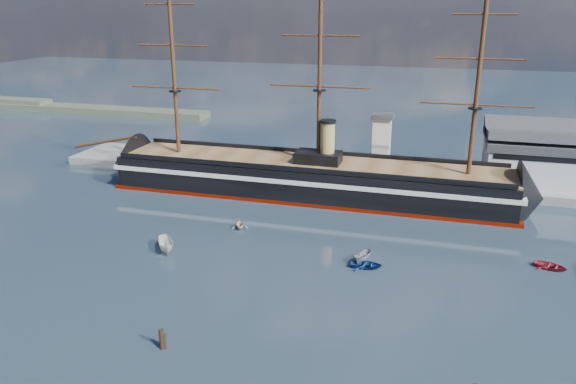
# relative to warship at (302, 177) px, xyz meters

# --- Properties ---
(ground) EXTENTS (600.00, 600.00, 0.00)m
(ground) POSITION_rel_warship_xyz_m (13.07, -20.00, -4.04)
(ground) COLOR #273343
(ground) RESTS_ON ground
(quay) EXTENTS (180.00, 18.00, 2.00)m
(quay) POSITION_rel_warship_xyz_m (23.07, 16.00, -4.04)
(quay) COLOR slate
(quay) RESTS_ON ground
(quay_tower) EXTENTS (5.00, 5.00, 15.00)m
(quay_tower) POSITION_rel_warship_xyz_m (16.07, 13.00, 5.72)
(quay_tower) COLOR silver
(quay_tower) RESTS_ON ground
(shoreline) EXTENTS (120.00, 10.00, 4.00)m
(shoreline) POSITION_rel_warship_xyz_m (-126.17, 75.00, -2.59)
(shoreline) COLOR #3F4C38
(shoreline) RESTS_ON ground
(warship) EXTENTS (112.93, 16.85, 53.94)m
(warship) POSITION_rel_warship_xyz_m (0.00, 0.00, 0.00)
(warship) COLOR black
(warship) RESTS_ON ground
(motorboat_a) EXTENTS (7.69, 6.44, 2.98)m
(motorboat_a) POSITION_rel_warship_xyz_m (-15.00, -36.79, -4.04)
(motorboat_a) COLOR silver
(motorboat_a) RESTS_ON ground
(motorboat_b) EXTENTS (1.70, 3.43, 1.54)m
(motorboat_b) POSITION_rel_warship_xyz_m (19.64, -33.52, -4.04)
(motorboat_b) COLOR navy
(motorboat_b) RESTS_ON ground
(motorboat_c) EXTENTS (5.68, 3.77, 2.13)m
(motorboat_c) POSITION_rel_warship_xyz_m (18.77, -31.48, -4.04)
(motorboat_c) COLOR gray
(motorboat_c) RESTS_ON ground
(motorboat_d) EXTENTS (6.25, 4.70, 2.11)m
(motorboat_d) POSITION_rel_warship_xyz_m (-6.40, -23.22, -4.04)
(motorboat_d) COLOR beige
(motorboat_d) RESTS_ON ground
(motorboat_e) EXTENTS (2.27, 3.41, 1.48)m
(motorboat_e) POSITION_rel_warship_xyz_m (48.91, -25.66, -4.04)
(motorboat_e) COLOR maroon
(motorboat_e) RESTS_ON ground
(piling_near_left) EXTENTS (0.64, 0.64, 3.48)m
(piling_near_left) POSITION_rel_warship_xyz_m (-1.80, -63.39, -4.04)
(piling_near_left) COLOR black
(piling_near_left) RESTS_ON ground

